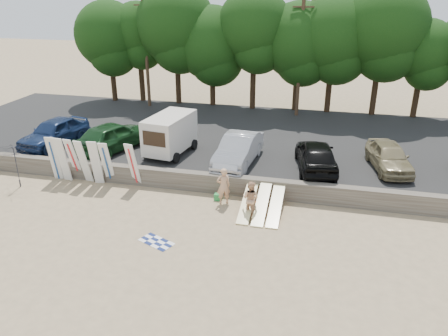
{
  "coord_description": "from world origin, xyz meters",
  "views": [
    {
      "loc": [
        4.08,
        -16.78,
        10.02
      ],
      "look_at": [
        -0.62,
        3.0,
        1.39
      ],
      "focal_mm": 35.0,
      "sensor_mm": 36.0,
      "label": 1
    }
  ],
  "objects_px": {
    "beachgoer_a": "(223,186)",
    "car_3": "(316,155)",
    "beachgoer_b": "(251,198)",
    "car_2": "(238,150)",
    "beach_umbrella": "(15,167)",
    "box_trailer": "(170,133)",
    "cooler": "(218,197)",
    "car_1": "(113,136)",
    "car_4": "(389,156)",
    "car_0": "(54,132)"
  },
  "relations": [
    {
      "from": "car_1",
      "to": "car_2",
      "type": "relative_size",
      "value": 1.04
    },
    {
      "from": "car_2",
      "to": "beachgoer_a",
      "type": "height_order",
      "value": "car_2"
    },
    {
      "from": "car_2",
      "to": "car_0",
      "type": "bearing_deg",
      "value": -176.55
    },
    {
      "from": "box_trailer",
      "to": "cooler",
      "type": "height_order",
      "value": "box_trailer"
    },
    {
      "from": "car_4",
      "to": "beachgoer_b",
      "type": "height_order",
      "value": "car_4"
    },
    {
      "from": "beachgoer_a",
      "to": "beachgoer_b",
      "type": "relative_size",
      "value": 1.11
    },
    {
      "from": "car_3",
      "to": "beachgoer_b",
      "type": "height_order",
      "value": "car_3"
    },
    {
      "from": "box_trailer",
      "to": "car_3",
      "type": "distance_m",
      "value": 8.44
    },
    {
      "from": "beachgoer_a",
      "to": "beach_umbrella",
      "type": "xyz_separation_m",
      "value": [
        -11.01,
        -0.7,
        0.25
      ]
    },
    {
      "from": "car_2",
      "to": "beach_umbrella",
      "type": "bearing_deg",
      "value": -153.69
    },
    {
      "from": "box_trailer",
      "to": "beachgoer_a",
      "type": "height_order",
      "value": "box_trailer"
    },
    {
      "from": "beachgoer_a",
      "to": "car_3",
      "type": "bearing_deg",
      "value": -164.82
    },
    {
      "from": "box_trailer",
      "to": "beachgoer_b",
      "type": "bearing_deg",
      "value": -33.05
    },
    {
      "from": "car_2",
      "to": "car_4",
      "type": "relative_size",
      "value": 1.14
    },
    {
      "from": "car_1",
      "to": "beach_umbrella",
      "type": "height_order",
      "value": "car_1"
    },
    {
      "from": "beachgoer_a",
      "to": "beach_umbrella",
      "type": "distance_m",
      "value": 11.04
    },
    {
      "from": "car_1",
      "to": "car_4",
      "type": "relative_size",
      "value": 1.19
    },
    {
      "from": "car_3",
      "to": "beachgoer_a",
      "type": "distance_m",
      "value": 5.66
    },
    {
      "from": "beachgoer_a",
      "to": "beachgoer_b",
      "type": "bearing_deg",
      "value": 125.47
    },
    {
      "from": "box_trailer",
      "to": "car_2",
      "type": "distance_m",
      "value": 4.25
    },
    {
      "from": "car_3",
      "to": "car_4",
      "type": "height_order",
      "value": "car_3"
    },
    {
      "from": "beachgoer_b",
      "to": "car_3",
      "type": "bearing_deg",
      "value": -104.57
    },
    {
      "from": "car_1",
      "to": "car_3",
      "type": "distance_m",
      "value": 12.01
    },
    {
      "from": "car_0",
      "to": "car_3",
      "type": "distance_m",
      "value": 15.93
    },
    {
      "from": "beach_umbrella",
      "to": "car_3",
      "type": "bearing_deg",
      "value": 16.19
    },
    {
      "from": "car_4",
      "to": "beachgoer_b",
      "type": "xyz_separation_m",
      "value": [
        -6.57,
        -5.48,
        -0.59
      ]
    },
    {
      "from": "car_4",
      "to": "beach_umbrella",
      "type": "bearing_deg",
      "value": -175.11
    },
    {
      "from": "car_0",
      "to": "car_3",
      "type": "xyz_separation_m",
      "value": [
        15.92,
        -0.19,
        -0.02
      ]
    },
    {
      "from": "box_trailer",
      "to": "car_1",
      "type": "height_order",
      "value": "box_trailer"
    },
    {
      "from": "beachgoer_b",
      "to": "car_2",
      "type": "bearing_deg",
      "value": -54.68
    },
    {
      "from": "car_1",
      "to": "beach_umbrella",
      "type": "bearing_deg",
      "value": 75.11
    },
    {
      "from": "car_4",
      "to": "cooler",
      "type": "xyz_separation_m",
      "value": [
        -8.4,
        -4.36,
        -1.27
      ]
    },
    {
      "from": "car_2",
      "to": "car_3",
      "type": "height_order",
      "value": "car_3"
    },
    {
      "from": "beachgoer_b",
      "to": "beach_umbrella",
      "type": "distance_m",
      "value": 12.5
    },
    {
      "from": "car_3",
      "to": "beachgoer_b",
      "type": "bearing_deg",
      "value": 49.16
    },
    {
      "from": "car_0",
      "to": "car_2",
      "type": "xyz_separation_m",
      "value": [
        11.69,
        -0.3,
        -0.03
      ]
    },
    {
      "from": "box_trailer",
      "to": "car_2",
      "type": "height_order",
      "value": "box_trailer"
    },
    {
      "from": "car_3",
      "to": "beachgoer_b",
      "type": "relative_size",
      "value": 2.84
    },
    {
      "from": "beachgoer_a",
      "to": "car_1",
      "type": "bearing_deg",
      "value": -53.41
    },
    {
      "from": "box_trailer",
      "to": "car_0",
      "type": "xyz_separation_m",
      "value": [
        -7.51,
        -0.25,
        -0.47
      ]
    },
    {
      "from": "car_1",
      "to": "beach_umbrella",
      "type": "relative_size",
      "value": 1.94
    },
    {
      "from": "car_2",
      "to": "car_3",
      "type": "relative_size",
      "value": 1.02
    },
    {
      "from": "car_3",
      "to": "beach_umbrella",
      "type": "relative_size",
      "value": 1.82
    },
    {
      "from": "car_3",
      "to": "cooler",
      "type": "xyz_separation_m",
      "value": [
        -4.57,
        -3.41,
        -1.36
      ]
    },
    {
      "from": "car_1",
      "to": "beachgoer_b",
      "type": "relative_size",
      "value": 3.03
    },
    {
      "from": "car_2",
      "to": "car_3",
      "type": "bearing_deg",
      "value": 6.41
    },
    {
      "from": "car_4",
      "to": "cooler",
      "type": "relative_size",
      "value": 11.32
    },
    {
      "from": "car_4",
      "to": "beachgoer_b",
      "type": "relative_size",
      "value": 2.54
    },
    {
      "from": "beachgoer_a",
      "to": "cooler",
      "type": "relative_size",
      "value": 4.95
    },
    {
      "from": "car_1",
      "to": "car_3",
      "type": "relative_size",
      "value": 1.06
    }
  ]
}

